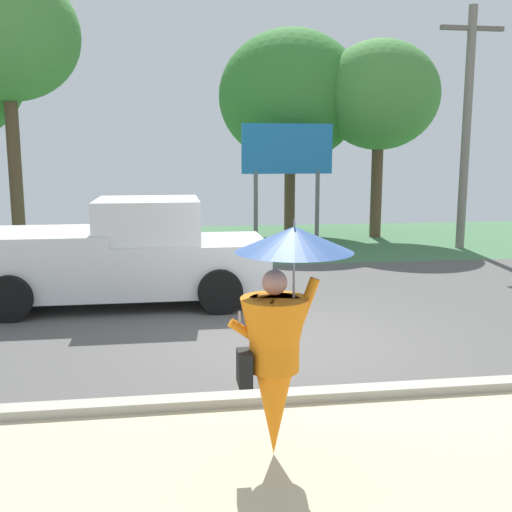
{
  "coord_description": "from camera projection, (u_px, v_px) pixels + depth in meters",
  "views": [
    {
      "loc": [
        -1.76,
        -8.13,
        2.69
      ],
      "look_at": [
        -0.44,
        1.0,
        1.1
      ],
      "focal_mm": 42.17,
      "sensor_mm": 36.0,
      "label": 1
    }
  ],
  "objects": [
    {
      "name": "pickup_truck",
      "position": [
        122.0,
        255.0,
        10.8
      ],
      "size": [
        5.2,
        2.28,
        1.88
      ],
      "rotation": [
        0.0,
        0.0,
        -0.09
      ],
      "color": "silver",
      "rests_on": "ground_plane"
    },
    {
      "name": "tree_right_mid",
      "position": [
        379.0,
        96.0,
        18.76
      ],
      "size": [
        3.71,
        3.71,
        6.15
      ],
      "color": "brown",
      "rests_on": "ground_plane"
    },
    {
      "name": "monk_pedestrian",
      "position": [
        279.0,
        336.0,
        5.25
      ],
      "size": [
        1.09,
        1.02,
        2.13
      ],
      "rotation": [
        0.0,
        0.0,
        -0.14
      ],
      "color": "orange",
      "rests_on": "ground_plane"
    },
    {
      "name": "tree_center_back",
      "position": [
        291.0,
        97.0,
        19.67
      ],
      "size": [
        4.71,
        4.71,
        6.65
      ],
      "color": "brown",
      "rests_on": "ground_plane"
    },
    {
      "name": "utility_pole",
      "position": [
        467.0,
        124.0,
        16.63
      ],
      "size": [
        1.8,
        0.24,
        6.61
      ],
      "color": "gray",
      "rests_on": "ground_plane"
    },
    {
      "name": "ground_plane",
      "position": [
        264.0,
        297.0,
        11.52
      ],
      "size": [
        40.0,
        22.0,
        0.2
      ],
      "color": "#565451"
    },
    {
      "name": "tree_left_far",
      "position": [
        6.0,
        35.0,
        16.1
      ],
      "size": [
        3.91,
        3.91,
        7.61
      ],
      "color": "brown",
      "rests_on": "ground_plane"
    },
    {
      "name": "roadside_billboard",
      "position": [
        287.0,
        158.0,
        17.02
      ],
      "size": [
        2.6,
        0.12,
        3.5
      ],
      "color": "slate",
      "rests_on": "ground_plane"
    }
  ]
}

